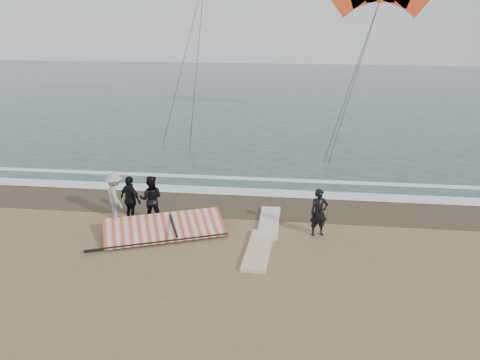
{
  "coord_description": "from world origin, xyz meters",
  "views": [
    {
      "loc": [
        2.15,
        -12.7,
        7.26
      ],
      "look_at": [
        0.26,
        3.0,
        1.6
      ],
      "focal_mm": 35.0,
      "sensor_mm": 36.0,
      "label": 1
    }
  ],
  "objects_px": {
    "man_main": "(319,212)",
    "sail_rig": "(164,228)",
    "board_white": "(259,250)",
    "board_cream": "(269,222)"
  },
  "relations": [
    {
      "from": "board_cream",
      "to": "board_white",
      "type": "bearing_deg",
      "value": -95.51
    },
    {
      "from": "man_main",
      "to": "board_white",
      "type": "distance_m",
      "value": 2.54
    },
    {
      "from": "man_main",
      "to": "board_white",
      "type": "height_order",
      "value": "man_main"
    },
    {
      "from": "sail_rig",
      "to": "man_main",
      "type": "bearing_deg",
      "value": 5.65
    },
    {
      "from": "board_white",
      "to": "sail_rig",
      "type": "height_order",
      "value": "sail_rig"
    },
    {
      "from": "board_white",
      "to": "board_cream",
      "type": "height_order",
      "value": "board_cream"
    },
    {
      "from": "board_cream",
      "to": "sail_rig",
      "type": "bearing_deg",
      "value": -161.17
    },
    {
      "from": "man_main",
      "to": "sail_rig",
      "type": "xyz_separation_m",
      "value": [
        -5.32,
        -0.53,
        -0.64
      ]
    },
    {
      "from": "board_white",
      "to": "sail_rig",
      "type": "relative_size",
      "value": 0.62
    },
    {
      "from": "board_white",
      "to": "man_main",
      "type": "bearing_deg",
      "value": 39.7
    }
  ]
}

